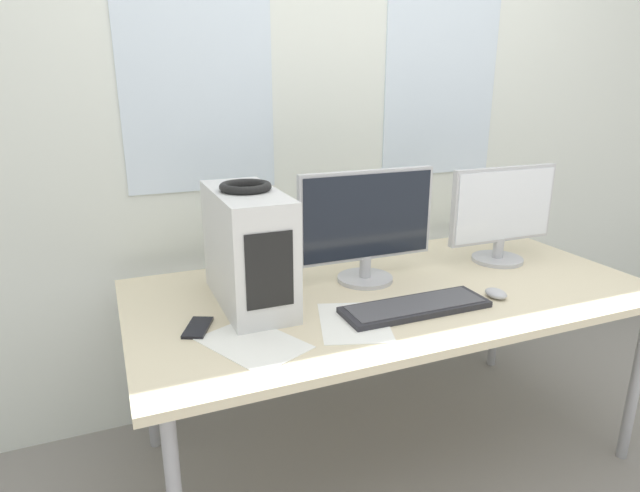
{
  "coord_description": "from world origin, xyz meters",
  "views": [
    {
      "loc": [
        -0.93,
        -1.1,
        1.42
      ],
      "look_at": [
        -0.28,
        0.47,
        0.89
      ],
      "focal_mm": 30.0,
      "sensor_mm": 36.0,
      "label": 1
    }
  ],
  "objects_px": {
    "headphones": "(245,187)",
    "monitor_right_near": "(502,213)",
    "pc_tower": "(248,248)",
    "cell_phone": "(198,328)",
    "keyboard": "(415,307)",
    "monitor_main": "(367,224)",
    "mouse": "(496,293)"
  },
  "relations": [
    {
      "from": "headphones",
      "to": "mouse",
      "type": "bearing_deg",
      "value": -19.92
    },
    {
      "from": "monitor_main",
      "to": "mouse",
      "type": "distance_m",
      "value": 0.51
    },
    {
      "from": "headphones",
      "to": "monitor_right_near",
      "type": "xyz_separation_m",
      "value": [
        1.07,
        0.02,
        -0.19
      ]
    },
    {
      "from": "cell_phone",
      "to": "monitor_right_near",
      "type": "bearing_deg",
      "value": 32.06
    },
    {
      "from": "keyboard",
      "to": "monitor_main",
      "type": "bearing_deg",
      "value": 95.54
    },
    {
      "from": "mouse",
      "to": "pc_tower",
      "type": "bearing_deg",
      "value": 160.14
    },
    {
      "from": "monitor_main",
      "to": "keyboard",
      "type": "distance_m",
      "value": 0.37
    },
    {
      "from": "pc_tower",
      "to": "mouse",
      "type": "relative_size",
      "value": 5.5
    },
    {
      "from": "monitor_main",
      "to": "keyboard",
      "type": "height_order",
      "value": "monitor_main"
    },
    {
      "from": "keyboard",
      "to": "mouse",
      "type": "distance_m",
      "value": 0.32
    },
    {
      "from": "cell_phone",
      "to": "mouse",
      "type": "bearing_deg",
      "value": 16.36
    },
    {
      "from": "monitor_right_near",
      "to": "keyboard",
      "type": "xyz_separation_m",
      "value": [
        -0.59,
        -0.3,
        -0.2
      ]
    },
    {
      "from": "monitor_main",
      "to": "keyboard",
      "type": "xyz_separation_m",
      "value": [
        0.03,
        -0.3,
        -0.21
      ]
    },
    {
      "from": "pc_tower",
      "to": "keyboard",
      "type": "relative_size",
      "value": 0.97
    },
    {
      "from": "monitor_right_near",
      "to": "keyboard",
      "type": "height_order",
      "value": "monitor_right_near"
    },
    {
      "from": "pc_tower",
      "to": "headphones",
      "type": "xyz_separation_m",
      "value": [
        0.0,
        0.0,
        0.21
      ]
    },
    {
      "from": "pc_tower",
      "to": "monitor_main",
      "type": "relative_size",
      "value": 0.91
    },
    {
      "from": "headphones",
      "to": "monitor_right_near",
      "type": "relative_size",
      "value": 0.34
    },
    {
      "from": "headphones",
      "to": "cell_phone",
      "type": "distance_m",
      "value": 0.47
    },
    {
      "from": "keyboard",
      "to": "monitor_right_near",
      "type": "bearing_deg",
      "value": 26.92
    },
    {
      "from": "headphones",
      "to": "keyboard",
      "type": "height_order",
      "value": "headphones"
    },
    {
      "from": "monitor_right_near",
      "to": "cell_phone",
      "type": "distance_m",
      "value": 1.3
    },
    {
      "from": "monitor_main",
      "to": "cell_phone",
      "type": "distance_m",
      "value": 0.71
    },
    {
      "from": "keyboard",
      "to": "headphones",
      "type": "bearing_deg",
      "value": 150.31
    },
    {
      "from": "headphones",
      "to": "keyboard",
      "type": "bearing_deg",
      "value": -29.69
    },
    {
      "from": "monitor_right_near",
      "to": "headphones",
      "type": "bearing_deg",
      "value": -178.81
    },
    {
      "from": "monitor_main",
      "to": "monitor_right_near",
      "type": "bearing_deg",
      "value": -0.56
    },
    {
      "from": "pc_tower",
      "to": "cell_phone",
      "type": "height_order",
      "value": "pc_tower"
    },
    {
      "from": "pc_tower",
      "to": "cell_phone",
      "type": "relative_size",
      "value": 3.14
    },
    {
      "from": "monitor_main",
      "to": "keyboard",
      "type": "bearing_deg",
      "value": -84.46
    },
    {
      "from": "pc_tower",
      "to": "headphones",
      "type": "relative_size",
      "value": 2.87
    },
    {
      "from": "monitor_main",
      "to": "cell_phone",
      "type": "height_order",
      "value": "monitor_main"
    }
  ]
}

